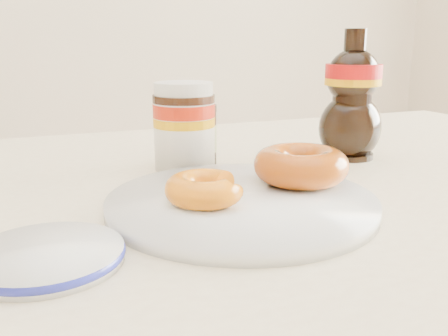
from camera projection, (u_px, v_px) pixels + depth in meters
name	position (u px, v px, depth m)	size (l,w,h in m)	color
dining_table	(265.00, 240.00, 0.68)	(1.40, 0.90, 0.75)	#FEEDC1
plate	(241.00, 202.00, 0.55)	(0.30, 0.30, 0.01)	white
donut_bitten	(204.00, 189.00, 0.52)	(0.08, 0.08, 0.03)	orange
donut_whole	(301.00, 165.00, 0.60)	(0.11, 0.11, 0.04)	#904409
nutella_jar	(184.00, 123.00, 0.71)	(0.09, 0.09, 0.12)	white
syrup_bottle	(352.00, 95.00, 0.77)	(0.10, 0.09, 0.20)	black
dark_jar	(198.00, 136.00, 0.74)	(0.06, 0.06, 0.09)	black
blue_rim_saucer	(46.00, 256.00, 0.41)	(0.13, 0.13, 0.01)	white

